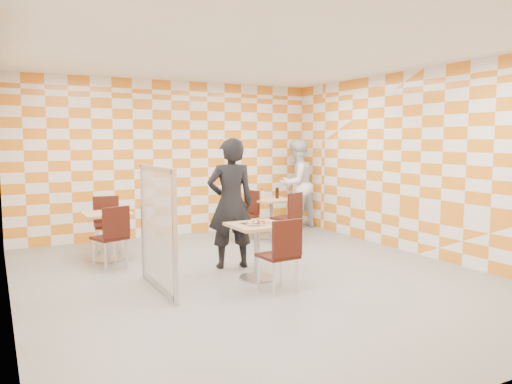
# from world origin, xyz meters

# --- Properties ---
(room_shell) EXTENTS (7.00, 7.00, 7.00)m
(room_shell) POSITION_xyz_m (0.00, 0.54, 1.50)
(room_shell) COLOR gray
(room_shell) RESTS_ON ground
(main_table) EXTENTS (0.70, 0.70, 0.75)m
(main_table) POSITION_xyz_m (-0.02, -0.06, 0.51)
(main_table) COLOR tan
(main_table) RESTS_ON ground
(second_table) EXTENTS (0.70, 0.70, 0.75)m
(second_table) POSITION_xyz_m (1.55, 2.31, 0.51)
(second_table) COLOR tan
(second_table) RESTS_ON ground
(empty_table) EXTENTS (0.70, 0.70, 0.75)m
(empty_table) POSITION_xyz_m (-1.58, 1.96, 0.51)
(empty_table) COLOR tan
(empty_table) RESTS_ON ground
(chair_main_front) EXTENTS (0.45, 0.46, 0.92)m
(chair_main_front) POSITION_xyz_m (-0.06, -0.77, 0.54)
(chair_main_front) COLOR #38120B
(chair_main_front) RESTS_ON ground
(chair_second_front) EXTENTS (0.55, 0.56, 0.92)m
(chair_second_front) POSITION_xyz_m (1.61, 1.72, 0.54)
(chair_second_front) COLOR #38120B
(chair_second_front) RESTS_ON ground
(chair_second_side) EXTENTS (0.51, 0.50, 0.92)m
(chair_second_side) POSITION_xyz_m (1.08, 2.40, 0.54)
(chair_second_side) COLOR #38120B
(chair_second_side) RESTS_ON ground
(chair_empty_near) EXTENTS (0.53, 0.54, 0.92)m
(chair_empty_near) POSITION_xyz_m (-1.62, 1.35, 0.54)
(chair_empty_near) COLOR #38120B
(chair_empty_near) RESTS_ON ground
(chair_empty_far) EXTENTS (0.46, 0.47, 0.92)m
(chair_empty_far) POSITION_xyz_m (-1.46, 2.59, 0.54)
(chair_empty_far) COLOR #38120B
(chair_empty_far) RESTS_ON ground
(partition) EXTENTS (0.08, 1.38, 1.55)m
(partition) POSITION_xyz_m (-1.35, 0.06, 0.79)
(partition) COLOR white
(partition) RESTS_ON ground
(man_dark) EXTENTS (0.77, 0.58, 1.89)m
(man_dark) POSITION_xyz_m (-0.07, 0.67, 0.95)
(man_dark) COLOR black
(man_dark) RESTS_ON ground
(man_white) EXTENTS (1.07, 0.93, 1.88)m
(man_white) POSITION_xyz_m (2.55, 3.00, 0.94)
(man_white) COLOR white
(man_white) RESTS_ON ground
(pizza_on_foil) EXTENTS (0.40, 0.40, 0.04)m
(pizza_on_foil) POSITION_xyz_m (-0.02, -0.07, 0.77)
(pizza_on_foil) COLOR silver
(pizza_on_foil) RESTS_ON main_table
(sport_bottle) EXTENTS (0.06, 0.06, 0.20)m
(sport_bottle) POSITION_xyz_m (1.39, 2.38, 0.84)
(sport_bottle) COLOR white
(sport_bottle) RESTS_ON second_table
(soda_bottle) EXTENTS (0.07, 0.07, 0.23)m
(soda_bottle) POSITION_xyz_m (1.70, 2.34, 0.85)
(soda_bottle) COLOR black
(soda_bottle) RESTS_ON second_table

